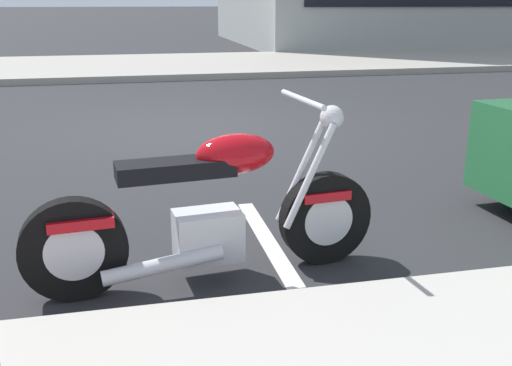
% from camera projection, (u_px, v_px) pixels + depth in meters
% --- Properties ---
extents(ground_plane, '(260.00, 260.00, 0.00)m').
position_uv_depth(ground_plane, '(199.00, 129.00, 7.81)').
color(ground_plane, '#28282B').
extents(parking_stall_stripe, '(0.12, 2.20, 0.01)m').
position_uv_depth(parking_stall_stripe, '(278.00, 258.00, 3.91)').
color(parking_stall_stripe, silver).
rests_on(parking_stall_stripe, ground).
extents(parked_motorcycle, '(2.16, 0.62, 1.10)m').
position_uv_depth(parked_motorcycle, '(212.00, 214.00, 3.51)').
color(parked_motorcycle, black).
rests_on(parked_motorcycle, ground).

